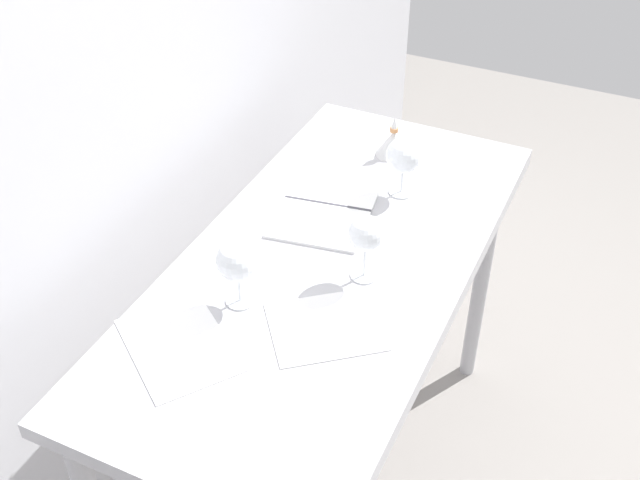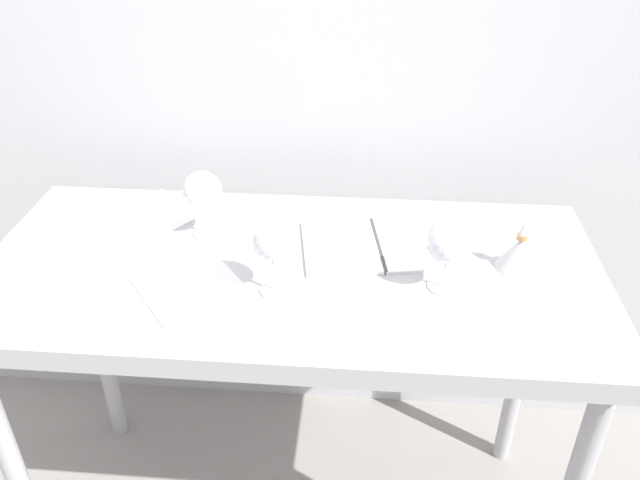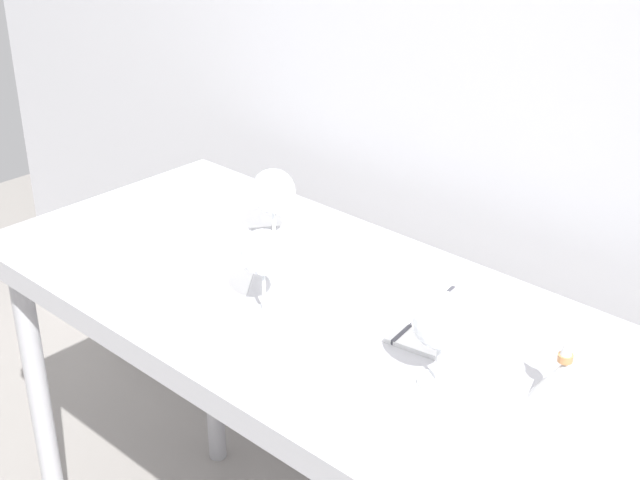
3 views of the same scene
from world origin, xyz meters
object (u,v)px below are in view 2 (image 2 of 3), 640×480
(wine_glass_near_right, at_px, (448,243))
(wine_glass_near_center, at_px, (272,243))
(tasting_sheet_upper, at_px, (188,283))
(decanter_funnel, at_px, (519,253))
(wine_glass_far_left, at_px, (202,192))
(open_notebook, at_px, (378,245))
(tasting_sheet_lower, at_px, (143,220))

(wine_glass_near_right, height_order, wine_glass_near_center, wine_glass_near_center)
(tasting_sheet_upper, relative_size, decanter_funnel, 1.98)
(wine_glass_far_left, height_order, decanter_funnel, wine_glass_far_left)
(wine_glass_far_left, bearing_deg, wine_glass_near_right, -17.44)
(open_notebook, bearing_deg, wine_glass_near_center, -147.58)
(tasting_sheet_upper, relative_size, tasting_sheet_lower, 0.87)
(wine_glass_near_right, bearing_deg, wine_glass_near_center, -173.22)
(wine_glass_near_right, distance_m, open_notebook, 0.23)
(wine_glass_near_right, height_order, decanter_funnel, wine_glass_near_right)
(wine_glass_near_right, height_order, open_notebook, wine_glass_near_right)
(tasting_sheet_upper, bearing_deg, decanter_funnel, -28.60)
(wine_glass_near_center, distance_m, decanter_funnel, 0.55)
(wine_glass_far_left, distance_m, decanter_funnel, 0.73)
(wine_glass_far_left, distance_m, wine_glass_near_center, 0.29)
(tasting_sheet_upper, xyz_separation_m, tasting_sheet_lower, (-0.18, 0.26, 0.00))
(wine_glass_near_center, bearing_deg, wine_glass_near_right, 6.78)
(wine_glass_far_left, bearing_deg, decanter_funnel, -6.66)
(wine_glass_near_right, relative_size, tasting_sheet_lower, 0.60)
(tasting_sheet_upper, distance_m, tasting_sheet_lower, 0.31)
(wine_glass_near_center, xyz_separation_m, decanter_funnel, (0.53, 0.13, -0.08))
(open_notebook, distance_m, tasting_sheet_lower, 0.60)
(tasting_sheet_upper, distance_m, decanter_funnel, 0.73)
(wine_glass_near_center, xyz_separation_m, tasting_sheet_lower, (-0.37, 0.27, -0.12))
(wine_glass_near_right, bearing_deg, tasting_sheet_upper, -176.62)
(tasting_sheet_upper, height_order, decanter_funnel, decanter_funnel)
(wine_glass_near_right, xyz_separation_m, open_notebook, (-0.14, 0.15, -0.11))
(open_notebook, distance_m, tasting_sheet_upper, 0.45)
(open_notebook, relative_size, decanter_funnel, 3.21)
(wine_glass_near_center, distance_m, tasting_sheet_lower, 0.47)
(wine_glass_near_center, bearing_deg, tasting_sheet_lower, 144.49)
(wine_glass_far_left, relative_size, wine_glass_near_center, 0.98)
(wine_glass_near_right, bearing_deg, open_notebook, 132.76)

